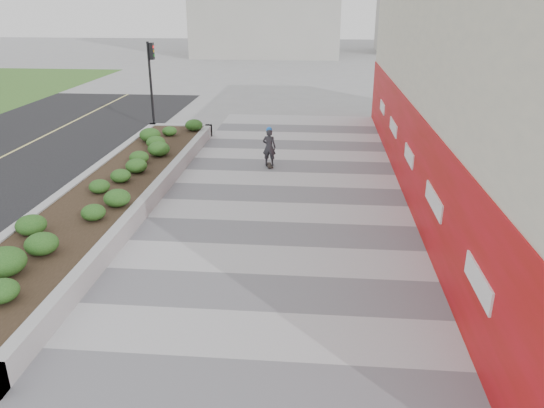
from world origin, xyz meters
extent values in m
plane|color=gray|center=(0.00, 0.00, 0.00)|extent=(160.00, 160.00, 0.00)
cube|color=#A8A8AD|center=(0.00, 3.00, 0.01)|extent=(8.00, 36.00, 0.01)
cube|color=beige|center=(7.00, 9.00, 4.00)|extent=(6.00, 24.00, 8.00)
cube|color=red|center=(4.02, 9.00, 1.50)|extent=(0.12, 24.00, 3.00)
cube|color=#9E9EA0|center=(-5.50, 15.85, 0.28)|extent=(3.00, 0.30, 0.55)
cube|color=#9E9EA0|center=(-6.85, 7.00, 0.28)|extent=(0.30, 18.00, 0.55)
cube|color=#9E9EA0|center=(-4.15, 7.00, 0.28)|extent=(0.30, 18.00, 0.55)
cube|color=#2D2116|center=(-5.50, 7.00, 0.25)|extent=(2.40, 17.40, 0.50)
cylinder|color=black|center=(-7.30, 17.50, 2.10)|extent=(0.12, 0.12, 4.20)
cube|color=black|center=(-7.12, 17.50, 3.75)|extent=(0.18, 0.28, 0.80)
cylinder|color=#595654|center=(0.50, 3.00, 0.00)|extent=(0.44, 0.44, 0.01)
cube|color=black|center=(-0.82, 11.24, 0.07)|extent=(0.37, 0.75, 0.02)
imported|color=#2B2B30|center=(-0.82, 11.24, 0.79)|extent=(0.57, 0.42, 1.44)
sphere|color=blue|center=(-0.82, 11.24, 1.47)|extent=(0.23, 0.23, 0.23)
camera|label=1|loc=(1.04, -8.49, 6.17)|focal=35.00mm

